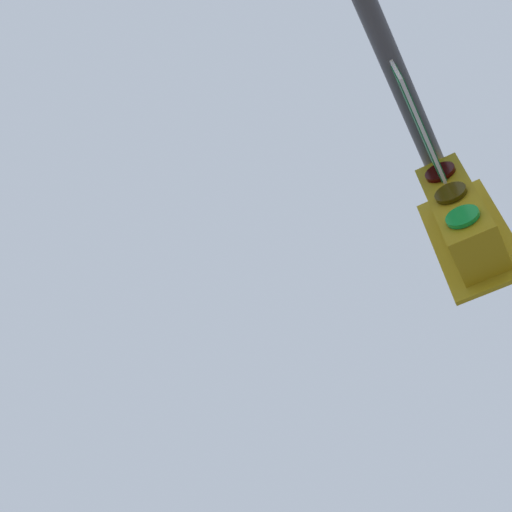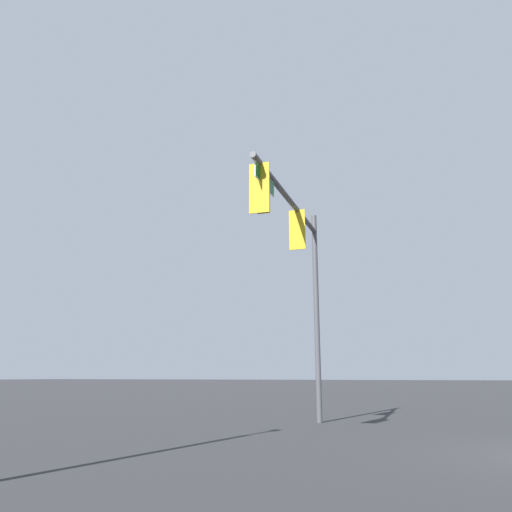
% 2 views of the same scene
% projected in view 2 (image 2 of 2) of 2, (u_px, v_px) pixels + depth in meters
% --- Properties ---
extents(signal_pole_near, '(7.00, 0.72, 7.30)m').
position_uv_depth(signal_pole_near, '(296.00, 247.00, 15.45)').
color(signal_pole_near, '#47474C').
rests_on(signal_pole_near, ground_plane).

